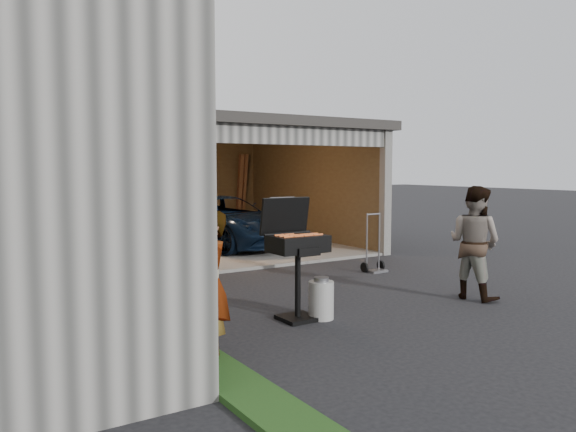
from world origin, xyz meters
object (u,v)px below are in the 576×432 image
object	(u,v)px
propane_tank	(321,300)
man	(474,243)
hand_truck	(374,260)
minivan	(222,224)
bbq_grill	(296,248)
plywood_panel	(155,296)
woman	(211,285)

from	to	relation	value
propane_tank	man	bearing A→B (deg)	-6.54
man	hand_truck	distance (m)	2.46
hand_truck	propane_tank	bearing A→B (deg)	-143.22
minivan	bbq_grill	size ratio (longest dim) A/B	2.76
plywood_panel	propane_tank	bearing A→B (deg)	-5.75
propane_tank	minivan	bearing A→B (deg)	75.34
minivan	bbq_grill	xyz separation A→B (m)	(-1.91, -6.08, 0.32)
woman	hand_truck	distance (m)	5.26
man	hand_truck	size ratio (longest dim) A/B	1.52
plywood_panel	hand_truck	world-z (taller)	hand_truck
propane_tank	hand_truck	bearing A→B (deg)	37.48
minivan	woman	xyz separation A→B (m)	(-3.41, -6.82, 0.15)
minivan	plywood_panel	world-z (taller)	minivan
minivan	hand_truck	size ratio (longest dim) A/B	3.92
minivan	plywood_panel	distance (m)	7.08
man	propane_tank	size ratio (longest dim) A/B	3.42
bbq_grill	hand_truck	xyz separation A→B (m)	(3.00, 1.94, -0.70)
woman	propane_tank	distance (m)	1.94
minivan	woman	distance (m)	7.63
man	hand_truck	world-z (taller)	man
woman	plywood_panel	world-z (taller)	woman
plywood_panel	hand_truck	size ratio (longest dim) A/B	0.97
hand_truck	minivan	bearing A→B (deg)	103.98
bbq_grill	woman	bearing A→B (deg)	-153.78
bbq_grill	propane_tank	xyz separation A→B (m)	(0.28, -0.15, -0.67)
hand_truck	man	bearing A→B (deg)	-95.17
plywood_panel	hand_truck	bearing A→B (deg)	21.33
woman	bbq_grill	xyz separation A→B (m)	(1.50, 0.74, 0.17)
man	plywood_panel	distance (m)	4.65
propane_tank	hand_truck	world-z (taller)	hand_truck
minivan	plywood_panel	xyz separation A→B (m)	(-3.71, -6.02, -0.07)
woman	bbq_grill	distance (m)	1.68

